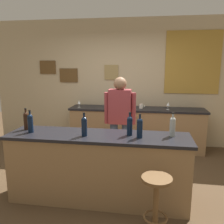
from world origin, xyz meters
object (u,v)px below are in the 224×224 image
Objects in this scene: wine_glass_e at (168,104)px; coffee_mug at (141,106)px; wine_bottle_d at (130,125)px; wine_bottle_b at (30,123)px; wine_bottle_c at (84,126)px; wine_bottle_a at (26,120)px; wine_glass_b at (110,103)px; wine_glass_d at (133,103)px; bar_stool at (156,197)px; wine_bottle_f at (173,126)px; wine_glass_a at (79,102)px; wine_bottle_e at (140,127)px; bartender at (120,119)px; wine_glass_c at (127,103)px.

wine_glass_e is 1.24× the size of coffee_mug.
wine_bottle_d is 1.97× the size of wine_glass_e.
wine_bottle_b is 1.00× the size of wine_bottle_c.
wine_bottle_a is 1.97× the size of wine_glass_b.
wine_glass_d is (-0.10, 2.06, -0.05)m from wine_bottle_d.
wine_glass_d is at bearing 99.24° from bar_stool.
wine_glass_d and wine_glass_e have the same top height.
wine_bottle_a is 2.11m from wine_glass_b.
wine_bottle_c is 1.12m from wine_bottle_f.
wine_bottle_d is at bearing -87.20° from wine_glass_d.
wine_glass_d is at bearing 7.35° from wine_glass_a.
wine_bottle_e is 1.00× the size of wine_bottle_f.
wine_glass_b reaches higher than bar_stool.
coffee_mug is at bearing 72.97° from wine_bottle_c.
wine_bottle_a and wine_bottle_d have the same top height.
wine_bottle_e reaches higher than wine_glass_d.
wine_glass_a is 0.68m from wine_glass_b.
bartender reaches higher than wine_bottle_e.
wine_bottle_f is (1.99, 0.00, 0.00)m from wine_bottle_a.
coffee_mug is at bearing 55.96° from wine_bottle_b.
bartender is 1.65m from bar_stool.
bartender is at bearing -73.07° from wine_glass_b.
bartender is 2.38× the size of bar_stool.
wine_bottle_b is 0.76m from wine_bottle_c.
wine_glass_b is (-0.34, 1.13, 0.07)m from bartender.
wine_glass_e is at bearing -8.59° from wine_glass_d.
wine_glass_d is at bearing 107.60° from wine_bottle_f.
bar_stool is 0.93m from wine_bottle_f.
wine_bottle_b is 1.32m from wine_bottle_d.
wine_bottle_f is (0.20, 0.68, 0.60)m from bar_stool.
wine_bottle_d is at bearing 145.96° from wine_bottle_e.
wine_bottle_c reaches higher than bar_stool.
wine_glass_e is at bearing 1.15° from wine_glass_a.
wine_glass_d is at bearing 8.29° from wine_glass_c.
wine_bottle_b is (-1.66, 0.56, 0.60)m from bar_stool.
wine_glass_e is at bearing -6.03° from wine_glass_c.
wine_bottle_e is at bearing -4.67° from wine_bottle_a.
wine_glass_a reaches higher than coffee_mug.
bar_stool is 2.69m from coffee_mug.
wine_bottle_f is 1.97× the size of wine_glass_c.
wine_bottle_a and wine_bottle_f have the same top height.
wine_bottle_f is at bearing 0.00° from wine_bottle_a.
wine_glass_e is at bearing 87.23° from wine_bottle_f.
wine_bottle_a is at bearing 136.11° from wine_bottle_b.
bartender is at bearing -104.93° from coffee_mug.
bar_stool is 0.94m from wine_bottle_d.
wine_bottle_c and wine_bottle_d have the same top height.
wine_bottle_b is at bearing 179.64° from wine_bottle_e.
bar_stool is (0.57, -1.47, -0.48)m from bartender.
wine_glass_e is at bearing -0.71° from wine_glass_b.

